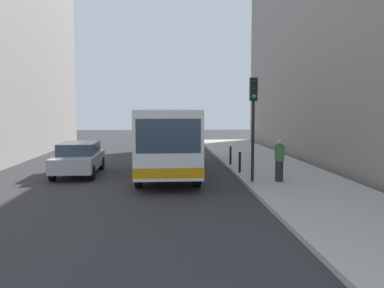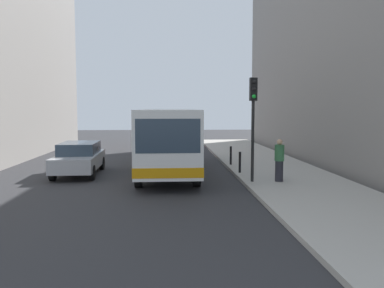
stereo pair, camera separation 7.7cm
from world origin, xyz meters
The scene contains 10 objects.
ground_plane centered at (0.00, 0.00, 0.00)m, with size 80.00×80.00×0.00m, color #2D2D30.
sidewalk centered at (5.40, 0.00, 0.07)m, with size 4.40×40.00×0.15m, color #ADA89E.
building_right centered at (11.50, 4.00, 7.12)m, with size 7.00×32.00×14.24m, color gray.
bus centered at (0.15, 2.33, 1.73)m, with size 2.62×11.04×3.00m.
car_beside_bus centered at (-3.90, 1.53, 0.78)m, with size 1.94×4.44×1.48m.
car_behind_bus centered at (-0.18, 13.99, 0.78)m, with size 1.90×4.42×1.48m.
traffic_light centered at (3.55, -1.52, 3.01)m, with size 0.28×0.33×4.10m.
bollard_near centered at (3.45, 0.71, 0.62)m, with size 0.11×0.11×0.95m, color black.
bollard_mid centered at (3.45, 3.34, 0.62)m, with size 0.11×0.11×0.95m, color black.
pedestrian_near_signal centered at (4.62, -1.56, 0.99)m, with size 0.38×0.38×1.69m.
Camera 2 is at (0.19, -17.21, 3.06)m, focal length 37.71 mm.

